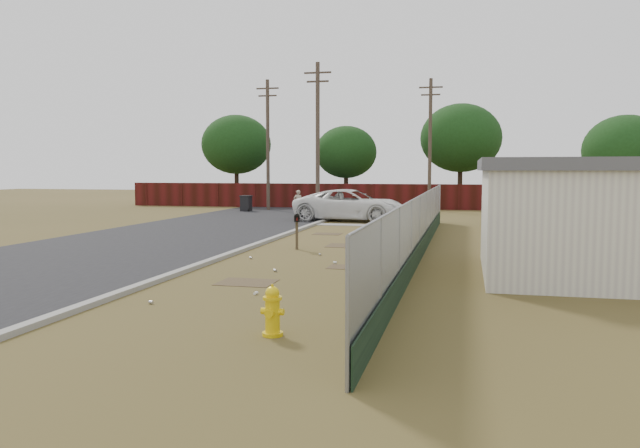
% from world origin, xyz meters
% --- Properties ---
extents(ground, '(120.00, 120.00, 0.00)m').
position_xyz_m(ground, '(0.00, 0.00, 0.00)').
color(ground, brown).
rests_on(ground, ground).
extents(street, '(15.10, 60.00, 0.12)m').
position_xyz_m(street, '(-6.76, 8.05, 0.02)').
color(street, black).
rests_on(street, ground).
extents(chainlink_fence, '(0.10, 27.06, 2.02)m').
position_xyz_m(chainlink_fence, '(3.12, 1.03, 0.80)').
color(chainlink_fence, gray).
rests_on(chainlink_fence, ground).
extents(privacy_fence, '(30.00, 0.12, 1.80)m').
position_xyz_m(privacy_fence, '(-6.00, 25.00, 0.90)').
color(privacy_fence, '#46100F').
rests_on(privacy_fence, ground).
extents(utility_poles, '(12.60, 8.24, 9.00)m').
position_xyz_m(utility_poles, '(-3.67, 20.67, 4.69)').
color(utility_poles, '#463A2F').
rests_on(utility_poles, ground).
extents(houses, '(9.30, 17.24, 3.10)m').
position_xyz_m(houses, '(9.70, 3.13, 1.56)').
color(houses, beige).
rests_on(houses, ground).
extents(horizon_trees, '(33.32, 31.94, 7.78)m').
position_xyz_m(horizon_trees, '(0.84, 23.56, 4.63)').
color(horizon_trees, black).
rests_on(horizon_trees, ground).
extents(fire_hydrant, '(0.40, 0.39, 0.89)m').
position_xyz_m(fire_hydrant, '(1.36, -9.63, 0.42)').
color(fire_hydrant, yellow).
rests_on(fire_hydrant, ground).
extents(mailbox, '(0.33, 0.56, 1.29)m').
position_xyz_m(mailbox, '(-1.30, 1.57, 1.02)').
color(mailbox, brown).
rests_on(mailbox, ground).
extents(pickup_truck, '(6.55, 3.56, 1.74)m').
position_xyz_m(pickup_truck, '(-1.66, 14.18, 0.87)').
color(pickup_truck, white).
rests_on(pickup_truck, ground).
extents(pedestrian, '(0.65, 0.54, 1.54)m').
position_xyz_m(pedestrian, '(-5.86, 18.43, 0.77)').
color(pedestrian, tan).
rests_on(pedestrian, ground).
extents(trash_bin, '(0.74, 0.81, 1.08)m').
position_xyz_m(trash_bin, '(-10.02, 20.30, 0.55)').
color(trash_bin, black).
rests_on(trash_bin, ground).
extents(scattered_litter, '(3.24, 11.42, 0.07)m').
position_xyz_m(scattered_litter, '(-0.43, -2.32, 0.04)').
color(scattered_litter, white).
rests_on(scattered_litter, ground).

